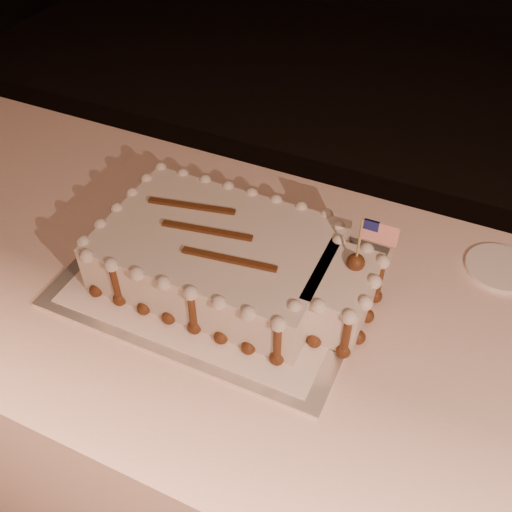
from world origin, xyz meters
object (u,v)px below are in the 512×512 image
at_px(banquet_table, 325,431).
at_px(sheet_cake, 233,260).
at_px(cake_board, 220,276).
at_px(side_plate, 500,268).

distance_m(banquet_table, sheet_cake, 0.50).
relative_size(banquet_table, sheet_cake, 4.37).
height_order(banquet_table, sheet_cake, sheet_cake).
distance_m(cake_board, sheet_cake, 0.07).
distance_m(sheet_cake, side_plate, 0.54).
xyz_separation_m(banquet_table, side_plate, (0.24, 0.28, 0.38)).
height_order(cake_board, sheet_cake, sheet_cake).
bearing_deg(banquet_table, sheet_cake, 175.18).
relative_size(cake_board, side_plate, 4.24).
relative_size(cake_board, sheet_cake, 1.05).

